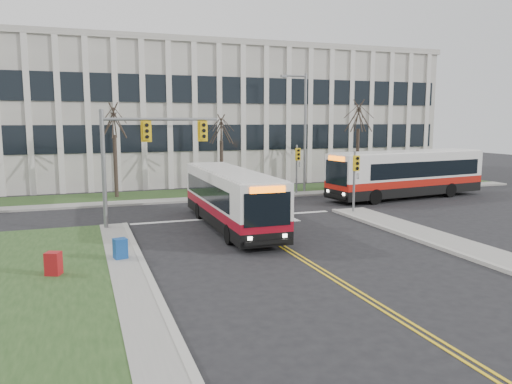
% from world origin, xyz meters
% --- Properties ---
extents(ground, '(120.00, 120.00, 0.00)m').
position_xyz_m(ground, '(0.00, 0.00, 0.00)').
color(ground, black).
rests_on(ground, ground).
extents(grass_verge, '(5.00, 26.00, 0.12)m').
position_xyz_m(grass_verge, '(-10.00, -5.00, 0.06)').
color(grass_verge, '#26421C').
rests_on(grass_verge, ground).
extents(sidewalk_west, '(1.20, 26.00, 0.14)m').
position_xyz_m(sidewalk_west, '(-7.00, -5.00, 0.07)').
color(sidewalk_west, '#9E9B93').
rests_on(sidewalk_west, ground).
extents(sidewalk_cross, '(44.00, 1.60, 0.14)m').
position_xyz_m(sidewalk_cross, '(5.00, 15.20, 0.07)').
color(sidewalk_cross, '#9E9B93').
rests_on(sidewalk_cross, ground).
extents(building_lawn, '(44.00, 5.00, 0.12)m').
position_xyz_m(building_lawn, '(5.00, 18.00, 0.06)').
color(building_lawn, '#26421C').
rests_on(building_lawn, ground).
extents(office_building, '(40.00, 16.00, 12.00)m').
position_xyz_m(office_building, '(5.00, 30.00, 6.00)').
color(office_building, beige).
rests_on(office_building, ground).
extents(mast_arm_signal, '(6.11, 0.38, 6.20)m').
position_xyz_m(mast_arm_signal, '(-5.62, 7.16, 4.26)').
color(mast_arm_signal, slate).
rests_on(mast_arm_signal, ground).
extents(signal_pole_near, '(0.34, 0.39, 3.80)m').
position_xyz_m(signal_pole_near, '(7.20, 6.90, 2.50)').
color(signal_pole_near, slate).
rests_on(signal_pole_near, ground).
extents(signal_pole_far, '(0.34, 0.39, 3.80)m').
position_xyz_m(signal_pole_far, '(7.20, 15.40, 2.50)').
color(signal_pole_far, slate).
rests_on(signal_pole_far, ground).
extents(streetlight, '(2.15, 0.25, 9.20)m').
position_xyz_m(streetlight, '(8.03, 16.20, 5.19)').
color(streetlight, slate).
rests_on(streetlight, ground).
extents(directory_sign, '(1.50, 0.12, 2.00)m').
position_xyz_m(directory_sign, '(2.50, 17.50, 1.17)').
color(directory_sign, slate).
rests_on(directory_sign, ground).
extents(tree_left, '(1.80, 1.80, 7.70)m').
position_xyz_m(tree_left, '(-6.00, 18.00, 5.51)').
color(tree_left, '#42352B').
rests_on(tree_left, ground).
extents(tree_mid, '(1.80, 1.80, 6.82)m').
position_xyz_m(tree_mid, '(2.00, 18.20, 4.88)').
color(tree_mid, '#42352B').
rests_on(tree_mid, ground).
extents(tree_right, '(1.80, 1.80, 8.25)m').
position_xyz_m(tree_right, '(14.00, 18.00, 5.91)').
color(tree_right, '#42352B').
rests_on(tree_right, ground).
extents(bus_main, '(2.52, 11.20, 2.98)m').
position_xyz_m(bus_main, '(-1.00, 5.65, 1.49)').
color(bus_main, silver).
rests_on(bus_main, ground).
extents(bus_cross, '(12.89, 4.41, 3.37)m').
position_xyz_m(bus_cross, '(14.07, 11.20, 1.68)').
color(bus_cross, silver).
rests_on(bus_cross, ground).
extents(newspaper_box_blue, '(0.59, 0.56, 0.95)m').
position_xyz_m(newspaper_box_blue, '(-7.06, 0.89, 0.47)').
color(newspaper_box_blue, navy).
rests_on(newspaper_box_blue, ground).
extents(newspaper_box_red, '(0.64, 0.61, 0.95)m').
position_xyz_m(newspaper_box_red, '(-9.50, -0.48, 0.47)').
color(newspaper_box_red, '#A11418').
rests_on(newspaper_box_red, ground).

